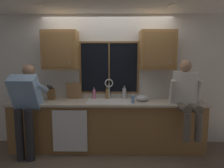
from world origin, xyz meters
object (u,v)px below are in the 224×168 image
at_px(cutting_board, 74,91).
at_px(bottle_green_glass, 124,93).
at_px(bottle_tall_clear, 94,94).
at_px(person_standing, 26,102).
at_px(person_sitting_on_counter, 186,94).
at_px(soap_dispenser, 133,99).
at_px(mixing_bowl, 142,98).
at_px(knife_block, 51,94).
at_px(bottle_amber_small, 107,94).

xyz_separation_m(cutting_board, bottle_green_glass, (0.99, 0.00, -0.05)).
bearing_deg(bottle_tall_clear, bottle_green_glass, 0.88).
relative_size(person_standing, person_sitting_on_counter, 1.27).
bearing_deg(soap_dispenser, person_sitting_on_counter, -9.08).
relative_size(person_sitting_on_counter, mixing_bowl, 5.17).
bearing_deg(cutting_board, bottle_green_glass, 0.19).
bearing_deg(mixing_bowl, cutting_board, 171.79).
distance_m(person_sitting_on_counter, mixing_bowl, 0.78).
bearing_deg(bottle_tall_clear, cutting_board, 179.17).
height_order(mixing_bowl, bottle_tall_clear, bottle_tall_clear).
height_order(mixing_bowl, soap_dispenser, soap_dispenser).
relative_size(knife_block, mixing_bowl, 1.32).
bearing_deg(bottle_amber_small, cutting_board, 179.93).
height_order(person_standing, person_sitting_on_counter, person_sitting_on_counter).
bearing_deg(bottle_tall_clear, mixing_bowl, -11.37).
relative_size(person_sitting_on_counter, bottle_green_glass, 4.70).
xyz_separation_m(person_standing, knife_block, (0.28, 0.45, 0.05)).
relative_size(person_standing, bottle_tall_clear, 6.79).
bearing_deg(mixing_bowl, person_standing, -169.55).
relative_size(knife_block, soap_dispenser, 1.82).
distance_m(person_standing, knife_block, 0.54).
distance_m(bottle_tall_clear, bottle_amber_small, 0.25).
height_order(soap_dispenser, bottle_tall_clear, bottle_tall_clear).
distance_m(person_standing, soap_dispenser, 1.84).
height_order(knife_block, bottle_green_glass, knife_block).
distance_m(mixing_bowl, soap_dispenser, 0.24).
xyz_separation_m(person_sitting_on_counter, bottle_tall_clear, (-1.62, 0.48, -0.09)).
xyz_separation_m(person_standing, bottle_tall_clear, (1.10, 0.55, 0.04)).
bearing_deg(bottle_green_glass, mixing_bowl, -31.16).
bearing_deg(bottle_tall_clear, soap_dispenser, -24.95).
bearing_deg(bottle_green_glass, cutting_board, -179.81).
xyz_separation_m(cutting_board, mixing_bowl, (1.31, -0.19, -0.10)).
distance_m(person_standing, person_sitting_on_counter, 2.72).
relative_size(knife_block, bottle_tall_clear, 1.36).
relative_size(soap_dispenser, bottle_amber_small, 0.71).
distance_m(bottle_green_glass, bottle_amber_small, 0.34).
relative_size(knife_block, bottle_amber_small, 1.29).
height_order(person_sitting_on_counter, knife_block, person_sitting_on_counter).
bearing_deg(person_standing, bottle_tall_clear, 26.76).
relative_size(person_sitting_on_counter, bottle_amber_small, 5.06).
relative_size(person_sitting_on_counter, knife_block, 3.92).
relative_size(person_standing, mixing_bowl, 6.58).
xyz_separation_m(mixing_bowl, bottle_green_glass, (-0.32, 0.19, 0.06)).
xyz_separation_m(person_standing, cutting_board, (0.70, 0.56, 0.10)).
bearing_deg(bottle_green_glass, bottle_tall_clear, -179.12).
bearing_deg(person_standing, person_sitting_on_counter, 1.52).
relative_size(cutting_board, mixing_bowl, 1.31).
xyz_separation_m(knife_block, bottle_amber_small, (1.06, 0.10, -0.01)).
bearing_deg(person_standing, bottle_green_glass, 18.41).
bearing_deg(bottle_amber_small, bottle_tall_clear, -178.87).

